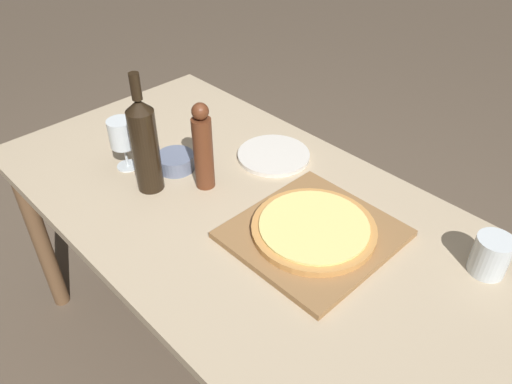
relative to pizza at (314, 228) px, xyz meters
The scene contains 10 objects.
ground_plane 0.80m from the pizza, 100.00° to the left, with size 12.00×12.00×0.00m, color brown.
dining_table 0.26m from the pizza, 100.00° to the left, with size 0.85×1.56×0.73m.
cutting_board 0.02m from the pizza, behind, with size 0.39×0.37×0.02m.
pizza is the anchor object (origin of this frame).
wine_bottle 0.52m from the pizza, 110.87° to the left, with size 0.08×0.08×0.36m.
pepper_mill 0.38m from the pizza, 99.07° to the left, with size 0.06×0.06×0.27m.
wine_glass 0.64m from the pizza, 105.85° to the left, with size 0.08×0.08×0.16m.
small_bowl 0.50m from the pizza, 97.88° to the left, with size 0.12×0.12×0.05m.
drinking_tumbler 0.42m from the pizza, 60.22° to the right, with size 0.09×0.09×0.10m.
dinner_plate 0.38m from the pizza, 60.05° to the left, with size 0.23×0.23×0.01m.
Camera 1 is at (-0.73, -0.81, 1.62)m, focal length 35.00 mm.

